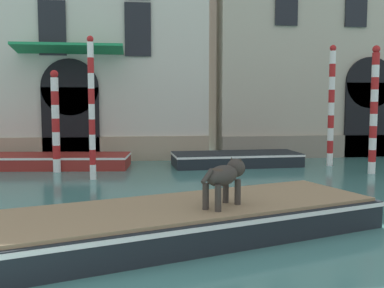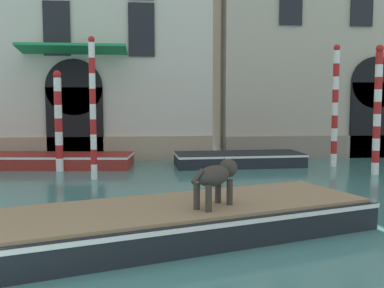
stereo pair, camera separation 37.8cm
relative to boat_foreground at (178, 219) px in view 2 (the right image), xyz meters
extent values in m
cube|color=beige|center=(-4.12, 13.68, 5.98)|extent=(12.66, 6.00, 12.60)
cube|color=tan|center=(-4.12, 10.63, 0.19)|extent=(12.66, 0.16, 1.02)
cube|color=black|center=(-3.50, 10.62, 1.21)|extent=(2.29, 0.14, 3.05)
cylinder|color=black|center=(-3.50, 10.62, 2.73)|extent=(2.29, 0.14, 2.29)
cube|color=black|center=(-4.12, 10.64, 5.07)|extent=(1.06, 0.10, 2.16)
cube|color=black|center=(-0.74, 10.64, 5.07)|extent=(1.06, 0.10, 2.16)
cube|color=#1E8C51|center=(-3.41, 9.98, 4.20)|extent=(4.16, 1.40, 0.29)
cube|color=#B2A893|center=(8.63, 13.68, 6.98)|extent=(11.67, 6.00, 14.59)
cube|color=gray|center=(8.63, 10.63, 0.17)|extent=(11.67, 0.16, 0.98)
cube|color=black|center=(9.39, 10.62, 1.33)|extent=(2.24, 0.14, 3.29)
cylinder|color=black|center=(9.39, 10.62, 2.97)|extent=(2.24, 0.14, 2.24)
cube|color=black|center=(5.51, 10.64, 6.26)|extent=(0.98, 0.10, 1.81)
cube|color=black|center=(8.63, 10.64, 6.26)|extent=(0.98, 0.10, 1.81)
cube|color=black|center=(0.00, 0.00, -0.05)|extent=(7.88, 4.60, 0.54)
cube|color=white|center=(0.00, 0.00, 0.16)|extent=(7.92, 4.64, 0.08)
cube|color=#8C7251|center=(0.00, 0.00, 0.25)|extent=(7.61, 4.35, 0.06)
cylinder|color=#332D28|center=(0.77, 0.08, 0.52)|extent=(0.12, 0.12, 0.47)
cylinder|color=#332D28|center=(0.96, -0.10, 0.52)|extent=(0.12, 0.12, 0.47)
cylinder|color=#332D28|center=(0.31, -0.40, 0.52)|extent=(0.12, 0.12, 0.47)
cylinder|color=#332D28|center=(0.50, -0.58, 0.52)|extent=(0.12, 0.12, 0.47)
ellipsoid|color=#332D28|center=(0.63, -0.25, 0.85)|extent=(0.87, 0.89, 0.37)
ellipsoid|color=#382D23|center=(0.54, -0.34, 0.96)|extent=(0.45, 0.46, 0.13)
sphere|color=#332D28|center=(0.97, 0.10, 0.94)|extent=(0.35, 0.35, 0.35)
cone|color=#382D23|center=(0.90, 0.16, 1.07)|extent=(0.10, 0.10, 0.14)
cone|color=#382D23|center=(1.04, 0.03, 1.07)|extent=(0.10, 0.10, 0.14)
cylinder|color=#332D28|center=(0.30, -0.60, 0.91)|extent=(0.27, 0.28, 0.25)
cube|color=maroon|center=(-4.54, 9.11, -0.06)|extent=(6.91, 2.48, 0.51)
cube|color=white|center=(-4.54, 9.11, 0.13)|extent=(6.94, 2.51, 0.08)
cube|color=#B2B7BC|center=(-4.54, 9.11, -0.09)|extent=(3.84, 1.72, 0.46)
cube|color=black|center=(2.96, 8.75, -0.07)|extent=(4.92, 2.06, 0.50)
cube|color=white|center=(2.96, 8.75, 0.13)|extent=(4.96, 2.09, 0.08)
cube|color=#B2B7BC|center=(2.96, 8.75, -0.09)|extent=(2.72, 1.50, 0.45)
cylinder|color=white|center=(-2.26, 6.34, -0.08)|extent=(0.20, 0.20, 0.48)
cylinder|color=#B21E1E|center=(-2.26, 6.34, 0.40)|extent=(0.20, 0.20, 0.48)
cylinder|color=white|center=(-2.26, 6.34, 0.89)|extent=(0.20, 0.20, 0.48)
cylinder|color=#B21E1E|center=(-2.26, 6.34, 1.37)|extent=(0.20, 0.20, 0.48)
cylinder|color=white|center=(-2.26, 6.34, 1.85)|extent=(0.20, 0.20, 0.48)
cylinder|color=#B21E1E|center=(-2.26, 6.34, 2.33)|extent=(0.20, 0.20, 0.48)
cylinder|color=white|center=(-2.26, 6.34, 2.81)|extent=(0.20, 0.20, 0.48)
cylinder|color=#B21E1E|center=(-2.26, 6.34, 3.29)|extent=(0.20, 0.20, 0.48)
cylinder|color=white|center=(-2.26, 6.34, 3.77)|extent=(0.20, 0.20, 0.48)
sphere|color=#B21E1E|center=(-2.26, 6.34, 4.10)|extent=(0.21, 0.21, 0.21)
cylinder|color=white|center=(7.19, 6.30, -0.11)|extent=(0.25, 0.25, 0.41)
cylinder|color=#B21E1E|center=(7.19, 6.30, 0.30)|extent=(0.25, 0.25, 0.41)
cylinder|color=white|center=(7.19, 6.30, 0.71)|extent=(0.25, 0.25, 0.41)
cylinder|color=#B21E1E|center=(7.19, 6.30, 1.13)|extent=(0.25, 0.25, 0.41)
cylinder|color=white|center=(7.19, 6.30, 1.54)|extent=(0.25, 0.25, 0.41)
cylinder|color=#B21E1E|center=(7.19, 6.30, 1.95)|extent=(0.25, 0.25, 0.41)
cylinder|color=white|center=(7.19, 6.30, 2.36)|extent=(0.25, 0.25, 0.41)
cylinder|color=#B21E1E|center=(7.19, 6.30, 2.78)|extent=(0.25, 0.25, 0.41)
cylinder|color=white|center=(7.19, 6.30, 3.19)|extent=(0.25, 0.25, 0.41)
cylinder|color=#B21E1E|center=(7.19, 6.30, 3.60)|extent=(0.25, 0.25, 0.41)
sphere|color=#B21E1E|center=(7.19, 6.30, 3.92)|extent=(0.26, 0.26, 0.26)
cylinder|color=white|center=(6.56, 8.27, -0.07)|extent=(0.23, 0.23, 0.49)
cylinder|color=#B21E1E|center=(6.56, 8.27, 0.41)|extent=(0.23, 0.23, 0.49)
cylinder|color=white|center=(6.56, 8.27, 0.90)|extent=(0.23, 0.23, 0.49)
cylinder|color=#B21E1E|center=(6.56, 8.27, 1.39)|extent=(0.23, 0.23, 0.49)
cylinder|color=white|center=(6.56, 8.27, 1.87)|extent=(0.23, 0.23, 0.49)
cylinder|color=#B21E1E|center=(6.56, 8.27, 2.36)|extent=(0.23, 0.23, 0.49)
cylinder|color=white|center=(6.56, 8.27, 2.85)|extent=(0.23, 0.23, 0.49)
cylinder|color=#B21E1E|center=(6.56, 8.27, 3.33)|extent=(0.23, 0.23, 0.49)
cylinder|color=white|center=(6.56, 8.27, 3.82)|extent=(0.23, 0.23, 0.49)
sphere|color=#B21E1E|center=(6.56, 8.27, 4.17)|extent=(0.24, 0.24, 0.24)
cylinder|color=white|center=(-3.66, 8.02, -0.08)|extent=(0.26, 0.26, 0.47)
cylinder|color=#B21E1E|center=(-3.66, 8.02, 0.39)|extent=(0.26, 0.26, 0.47)
cylinder|color=white|center=(-3.66, 8.02, 0.86)|extent=(0.26, 0.26, 0.47)
cylinder|color=#B21E1E|center=(-3.66, 8.02, 1.34)|extent=(0.26, 0.26, 0.47)
cylinder|color=white|center=(-3.66, 8.02, 1.81)|extent=(0.26, 0.26, 0.47)
cylinder|color=#B21E1E|center=(-3.66, 8.02, 2.28)|extent=(0.26, 0.26, 0.47)
cylinder|color=white|center=(-3.66, 8.02, 2.75)|extent=(0.26, 0.26, 0.47)
sphere|color=#B21E1E|center=(-3.66, 8.02, 3.11)|extent=(0.27, 0.27, 0.27)
camera|label=1|loc=(-0.93, -8.12, 2.22)|focal=42.00mm
camera|label=2|loc=(-0.55, -8.16, 2.22)|focal=42.00mm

